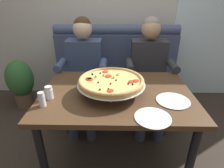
# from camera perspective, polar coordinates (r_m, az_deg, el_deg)

# --- Properties ---
(ground_plane) EXTENTS (16.00, 16.00, 0.00)m
(ground_plane) POSITION_cam_1_polar(r_m,az_deg,el_deg) (1.98, 1.18, -22.08)
(ground_plane) COLOR #382D26
(back_wall_with_window) EXTENTS (6.00, 0.12, 2.80)m
(back_wall_with_window) POSITION_cam_1_polar(r_m,az_deg,el_deg) (2.80, 1.45, 24.52)
(back_wall_with_window) COLOR beige
(back_wall_with_window) RESTS_ON ground_plane
(window_panel) EXTENTS (1.10, 0.02, 2.80)m
(window_panel) POSITION_cam_1_polar(r_m,az_deg,el_deg) (3.06, 30.50, 21.41)
(window_panel) COLOR white
(window_panel) RESTS_ON ground_plane
(booth_bench) EXTENTS (1.66, 0.78, 1.13)m
(booth_bench) POSITION_cam_1_polar(r_m,az_deg,el_deg) (2.47, 1.26, 0.22)
(booth_bench) COLOR #424C6B
(booth_bench) RESTS_ON ground_plane
(dining_table) EXTENTS (1.23, 0.87, 0.76)m
(dining_table) POSITION_cam_1_polar(r_m,az_deg,el_deg) (1.55, 1.41, -5.50)
(dining_table) COLOR #4C331E
(dining_table) RESTS_ON ground_plane
(diner_left) EXTENTS (0.54, 0.64, 1.27)m
(diner_left) POSITION_cam_1_polar(r_m,az_deg,el_deg) (2.13, -8.79, 4.72)
(diner_left) COLOR #2D3342
(diner_left) RESTS_ON ground_plane
(diner_right) EXTENTS (0.54, 0.64, 1.27)m
(diner_right) POSITION_cam_1_polar(r_m,az_deg,el_deg) (2.14, 11.46, 4.55)
(diner_right) COLOR #2D3342
(diner_right) RESTS_ON ground_plane
(pizza) EXTENTS (0.54, 0.54, 0.14)m
(pizza) POSITION_cam_1_polar(r_m,az_deg,el_deg) (1.44, -0.25, 0.91)
(pizza) COLOR silver
(pizza) RESTS_ON dining_table
(shaker_pepper_flakes) EXTENTS (0.06, 0.06, 0.10)m
(shaker_pepper_flakes) POSITION_cam_1_polar(r_m,az_deg,el_deg) (1.47, -19.08, -2.81)
(shaker_pepper_flakes) COLOR white
(shaker_pepper_flakes) RESTS_ON dining_table
(shaker_oregano) EXTENTS (0.05, 0.05, 0.11)m
(shaker_oregano) POSITION_cam_1_polar(r_m,az_deg,el_deg) (1.39, -21.09, -4.80)
(shaker_oregano) COLOR white
(shaker_oregano) RESTS_ON dining_table
(plate_near_left) EXTENTS (0.24, 0.24, 0.02)m
(plate_near_left) POSITION_cam_1_polar(r_m,az_deg,el_deg) (1.23, 12.67, -9.98)
(plate_near_left) COLOR white
(plate_near_left) RESTS_ON dining_table
(plate_near_right) EXTENTS (0.25, 0.25, 0.02)m
(plate_near_right) POSITION_cam_1_polar(r_m,az_deg,el_deg) (1.45, 18.58, -4.73)
(plate_near_right) COLOR white
(plate_near_right) RESTS_ON dining_table
(patio_chair) EXTENTS (0.42, 0.43, 0.86)m
(patio_chair) POSITION_cam_1_polar(r_m,az_deg,el_deg) (3.85, 22.75, 9.76)
(patio_chair) COLOR black
(patio_chair) RESTS_ON ground_plane
(potted_plant) EXTENTS (0.36, 0.36, 0.70)m
(potted_plant) POSITION_cam_1_polar(r_m,az_deg,el_deg) (2.84, -26.69, 0.62)
(potted_plant) COLOR brown
(potted_plant) RESTS_ON ground_plane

